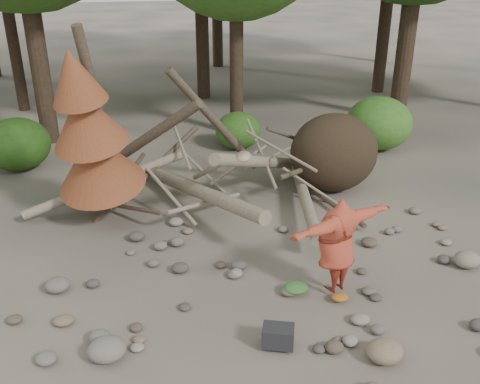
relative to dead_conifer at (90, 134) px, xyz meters
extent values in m
plane|color=#514C44|center=(3.12, -3.37, -2.11)|extent=(120.00, 120.00, 0.00)
ellipsoid|color=#332619|center=(5.72, 0.93, -1.12)|extent=(2.20, 1.87, 1.98)
cylinder|color=gray|center=(2.12, 0.33, -1.56)|extent=(2.61, 5.11, 1.08)
cylinder|color=gray|center=(3.92, 0.83, -1.21)|extent=(3.18, 3.71, 1.90)
cylinder|color=brown|center=(0.92, 1.23, -0.71)|extent=(3.08, 1.91, 2.49)
cylinder|color=gray|center=(4.72, 0.13, -1.76)|extent=(1.13, 4.98, 0.43)
cylinder|color=brown|center=(2.82, 1.43, -0.31)|extent=(2.39, 1.03, 2.89)
cylinder|color=gray|center=(0.12, 0.63, -1.41)|extent=(3.71, 0.86, 1.20)
cylinder|color=#4C3F30|center=(0.62, 0.13, -1.81)|extent=(1.52, 1.70, 0.49)
cylinder|color=gray|center=(3.32, 1.03, -1.31)|extent=(1.57, 0.85, 0.69)
cylinder|color=#4C3F30|center=(4.92, 1.53, -0.91)|extent=(1.92, 1.25, 1.10)
cylinder|color=gray|center=(1.92, 0.83, -0.61)|extent=(0.37, 1.42, 0.85)
cylinder|color=#4C3F30|center=(5.32, -0.17, -1.96)|extent=(0.79, 2.54, 0.12)
cylinder|color=gray|center=(2.32, -0.27, -1.66)|extent=(1.78, 1.11, 0.29)
cylinder|color=#4C3F30|center=(0.22, 0.43, 0.09)|extent=(0.67, 1.13, 4.35)
cone|color=brown|center=(0.06, 0.12, -0.61)|extent=(2.06, 2.13, 1.86)
cone|color=brown|center=(-0.05, -0.09, 0.39)|extent=(1.71, 1.78, 1.65)
cone|color=brown|center=(-0.14, -0.28, 1.29)|extent=(1.23, 1.30, 1.41)
cylinder|color=#38281C|center=(4.12, 5.83, 1.46)|extent=(0.44, 0.44, 7.14)
cylinder|color=#38281C|center=(-3.38, 10.13, 1.67)|extent=(0.42, 0.42, 7.56)
ellipsoid|color=#285115|center=(-2.38, 3.83, -1.39)|extent=(1.80, 1.80, 1.44)
ellipsoid|color=#34671D|center=(3.92, 4.43, -1.55)|extent=(1.40, 1.40, 1.12)
ellipsoid|color=#417A25|center=(8.12, 3.63, -1.31)|extent=(2.00, 2.00, 1.60)
imported|color=#AA3B26|center=(4.24, -3.42, -1.14)|extent=(2.25, 1.38, 1.78)
cylinder|color=#998261|center=(2.69, -2.89, 0.40)|extent=(0.27, 0.28, 0.14)
cube|color=black|center=(2.91, -4.66, -1.95)|extent=(0.56, 0.46, 0.32)
ellipsoid|color=#356A2A|center=(3.56, -3.36, -2.03)|extent=(0.44, 0.37, 0.17)
ellipsoid|color=#A8591C|center=(4.25, -3.73, -2.06)|extent=(0.30, 0.25, 0.11)
ellipsoid|color=slate|center=(0.33, -4.44, -1.94)|extent=(0.58, 0.52, 0.35)
ellipsoid|color=#856B53|center=(4.40, -5.22, -1.95)|extent=(0.55, 0.50, 0.33)
ellipsoid|color=gray|center=(7.07, -3.07, -1.96)|extent=(0.52, 0.47, 0.31)
ellipsoid|color=#685E57|center=(-0.63, -2.50, -1.98)|extent=(0.44, 0.40, 0.27)
camera|label=1|loc=(1.16, -10.98, 3.51)|focal=40.00mm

